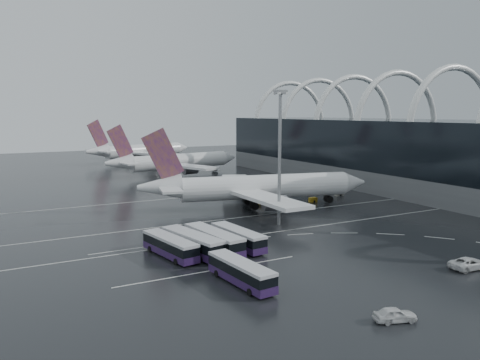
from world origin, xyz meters
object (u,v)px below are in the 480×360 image
airliner_gate_c (139,151)px  airliner_main (254,188)px  bus_row_near_b (192,243)px  bus_row_far_b (241,272)px  van_curve_b (395,315)px  airliner_gate_b (173,162)px  gse_cart_belly_d (339,194)px  floodlight_mast (280,141)px  bus_row_near_a (170,246)px  gse_cart_belly_a (313,200)px  van_curve_a (469,263)px  bus_row_near_d (238,237)px  bus_row_near_c (214,240)px  gse_cart_belly_e (273,194)px  gse_cart_belly_c (262,201)px  gse_cart_belly_b (306,191)px

airliner_gate_c → airliner_main: bearing=-110.7°
airliner_gate_c → bus_row_near_b: size_ratio=3.76×
bus_row_far_b → van_curve_b: bearing=-157.4°
airliner_gate_b → gse_cart_belly_d: airliner_gate_b is taller
airliner_main → floodlight_mast: size_ratio=2.10×
bus_row_near_a → gse_cart_belly_a: bearing=-71.2°
van_curve_a → bus_row_near_a: bearing=58.5°
airliner_gate_c → bus_row_near_d: airliner_gate_c is taller
bus_row_near_a → van_curve_b: bus_row_near_a is taller
van_curve_a → bus_row_near_c: bearing=52.8°
airliner_gate_c → van_curve_a: size_ratio=8.61×
bus_row_near_b → van_curve_b: bearing=-174.6°
bus_row_near_c → gse_cart_belly_e: bus_row_near_c is taller
airliner_gate_b → bus_row_near_c: size_ratio=3.74×
airliner_main → gse_cart_belly_e: (11.65, 10.50, -4.15)m
bus_row_near_b → gse_cart_belly_a: (43.51, 26.43, -1.32)m
van_curve_a → bus_row_far_b: bearing=76.3°
bus_row_near_c → gse_cart_belly_c: bearing=-49.0°
airliner_gate_b → gse_cart_belly_c: size_ratio=24.33×
airliner_main → gse_cart_belly_b: (22.86, 10.69, -4.16)m
bus_row_near_b → gse_cart_belly_d: (54.86, 29.97, -1.24)m
bus_row_far_b → floodlight_mast: 36.93m
airliner_gate_c → bus_row_near_d: bearing=-117.7°
floodlight_mast → gse_cart_belly_b: size_ratio=11.97×
gse_cart_belly_b → gse_cart_belly_e: gse_cart_belly_e is taller
bus_row_near_b → bus_row_near_d: (8.08, -0.11, -0.14)m
gse_cart_belly_c → airliner_gate_b: bearing=90.5°
van_curve_a → gse_cart_belly_d: 59.78m
bus_row_near_b → bus_row_far_b: 15.08m
gse_cart_belly_a → gse_cart_belly_e: size_ratio=0.90×
airliner_gate_b → bus_row_far_b: (-29.87, -106.71, -2.92)m
gse_cart_belly_a → gse_cart_belly_c: (-12.50, 3.89, 0.05)m
gse_cart_belly_c → floodlight_mast: bearing=-112.1°
airliner_gate_c → gse_cart_belly_d: airliner_gate_c is taller
floodlight_mast → gse_cart_belly_a: (20.63, 16.15, -16.17)m
bus_row_far_b → gse_cart_belly_c: bearing=-39.2°
bus_row_far_b → gse_cart_belly_d: bus_row_far_b is taller
airliner_main → bus_row_far_b: bearing=-109.7°
bus_row_near_c → van_curve_a: bus_row_near_c is taller
gse_cart_belly_d → gse_cart_belly_e: 18.00m
bus_row_near_c → gse_cart_belly_d: 59.38m
gse_cart_belly_a → gse_cart_belly_b: (6.29, 11.44, 0.06)m
bus_row_near_a → floodlight_mast: bearing=-79.7°
airliner_main → gse_cart_belly_a: size_ratio=27.86×
airliner_main → floodlight_mast: floodlight_mast is taller
gse_cart_belly_a → gse_cart_belly_d: gse_cart_belly_d is taller
airliner_main → bus_row_far_b: size_ratio=4.42×
airliner_gate_b → van_curve_a: airliner_gate_b is taller
van_curve_b → gse_cart_belly_a: 67.96m
van_curve_b → gse_cart_belly_d: size_ratio=2.03×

